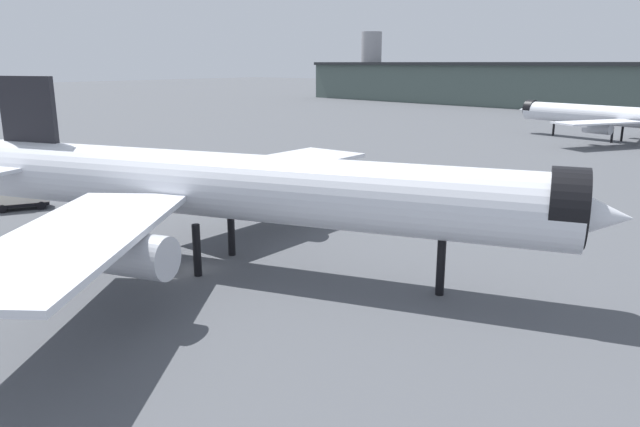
{
  "coord_description": "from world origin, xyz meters",
  "views": [
    {
      "loc": [
        35.36,
        -27.25,
        15.74
      ],
      "look_at": [
        8.83,
        5.11,
        5.05
      ],
      "focal_mm": 33.23,
      "sensor_mm": 36.0,
      "label": 1
    }
  ],
  "objects_px": {
    "service_truck_front": "(20,195)",
    "baggage_tug_wing": "(436,187)",
    "airliner_near_gate": "(236,188)",
    "airliner_far_taxiway": "(611,116)"
  },
  "relations": [
    {
      "from": "service_truck_front",
      "to": "baggage_tug_wing",
      "type": "height_order",
      "value": "service_truck_front"
    },
    {
      "from": "service_truck_front",
      "to": "baggage_tug_wing",
      "type": "xyz_separation_m",
      "value": [
        32.01,
        35.47,
        -0.62
      ]
    },
    {
      "from": "service_truck_front",
      "to": "airliner_near_gate",
      "type": "bearing_deg",
      "value": -60.03
    },
    {
      "from": "airliner_near_gate",
      "to": "baggage_tug_wing",
      "type": "height_order",
      "value": "airliner_near_gate"
    },
    {
      "from": "airliner_far_taxiway",
      "to": "service_truck_front",
      "type": "xyz_separation_m",
      "value": [
        -34.59,
        -103.93,
        -3.51
      ]
    },
    {
      "from": "airliner_far_taxiway",
      "to": "service_truck_front",
      "type": "bearing_deg",
      "value": 84.2
    },
    {
      "from": "baggage_tug_wing",
      "to": "service_truck_front",
      "type": "bearing_deg",
      "value": -97.12
    },
    {
      "from": "baggage_tug_wing",
      "to": "airliner_far_taxiway",
      "type": "bearing_deg",
      "value": 122.78
    },
    {
      "from": "baggage_tug_wing",
      "to": "airliner_near_gate",
      "type": "bearing_deg",
      "value": -53.68
    },
    {
      "from": "airliner_near_gate",
      "to": "service_truck_front",
      "type": "height_order",
      "value": "airliner_near_gate"
    }
  ]
}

